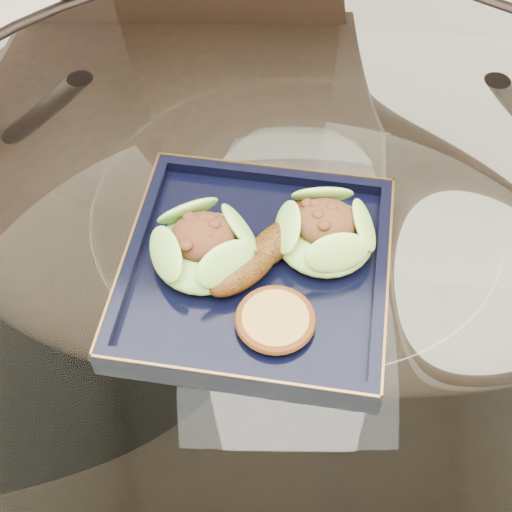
{
  "coord_description": "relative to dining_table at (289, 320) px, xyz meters",
  "views": [
    {
      "loc": [
        -0.04,
        -0.49,
        1.37
      ],
      "look_at": [
        -0.04,
        -0.05,
        0.8
      ],
      "focal_mm": 50.0,
      "sensor_mm": 36.0,
      "label": 1
    }
  ],
  "objects": [
    {
      "name": "crumb_patty",
      "position": [
        -0.02,
        -0.12,
        0.19
      ],
      "size": [
        0.09,
        0.09,
        0.01
      ],
      "primitive_type": "cylinder",
      "rotation": [
        0.0,
        0.0,
        0.31
      ],
      "color": "#AC8339",
      "rests_on": "navy_plate"
    },
    {
      "name": "roasted_plantain",
      "position": [
        -0.02,
        -0.04,
        0.2
      ],
      "size": [
        0.14,
        0.15,
        0.03
      ],
      "primitive_type": "ellipsoid",
      "rotation": [
        0.0,
        0.0,
        0.85
      ],
      "color": "#593109",
      "rests_on": "navy_plate"
    },
    {
      "name": "dining_chair",
      "position": [
        -0.13,
        0.36,
        -0.01
      ],
      "size": [
        0.46,
        0.46,
        1.05
      ],
      "rotation": [
        0.0,
        0.0,
        -0.02
      ],
      "color": "black",
      "rests_on": "ground"
    },
    {
      "name": "lettuce_wrap_left",
      "position": [
        -0.09,
        -0.04,
        0.2
      ],
      "size": [
        0.12,
        0.12,
        0.04
      ],
      "primitive_type": "ellipsoid",
      "rotation": [
        0.0,
        0.0,
        0.1
      ],
      "color": "#58982C",
      "rests_on": "navy_plate"
    },
    {
      "name": "ground",
      "position": [
        0.0,
        0.0,
        -0.6
      ],
      "size": [
        4.0,
        4.0,
        0.0
      ],
      "primitive_type": "plane",
      "color": "beige",
      "rests_on": "ground"
    },
    {
      "name": "navy_plate",
      "position": [
        -0.04,
        -0.05,
        0.17
      ],
      "size": [
        0.31,
        0.31,
        0.02
      ],
      "primitive_type": "cube",
      "rotation": [
        0.0,
        0.0,
        -0.15
      ],
      "color": "black",
      "rests_on": "dining_table"
    },
    {
      "name": "dining_table",
      "position": [
        0.0,
        0.0,
        0.0
      ],
      "size": [
        1.13,
        1.13,
        0.77
      ],
      "color": "white",
      "rests_on": "ground"
    },
    {
      "name": "lettuce_wrap_right",
      "position": [
        0.03,
        -0.02,
        0.2
      ],
      "size": [
        0.13,
        0.13,
        0.04
      ],
      "primitive_type": "ellipsoid",
      "rotation": [
        0.0,
        0.0,
        -0.3
      ],
      "color": "olive",
      "rests_on": "navy_plate"
    }
  ]
}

